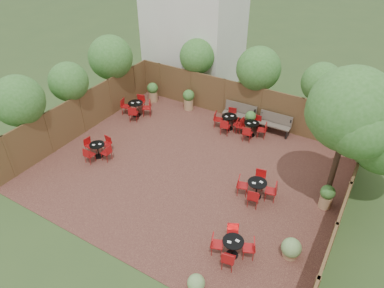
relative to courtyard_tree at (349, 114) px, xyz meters
The scene contains 13 objects.
ground 6.62m from the courtyard_tree, 169.43° to the right, with size 80.00×80.00×0.00m, color #354F23.
courtyard_paving 6.61m from the courtyard_tree, 169.43° to the right, with size 12.00×10.00×0.02m, color #3B1D18.
fence_back 7.23m from the courtyard_tree, 142.96° to the left, with size 12.00×0.08×2.00m, color #53371E.
fence_left 11.70m from the courtyard_tree, behind, with size 0.08×10.00×2.00m, color #53371E.
fence_right 3.07m from the courtyard_tree, 55.23° to the right, with size 0.08×10.00×2.00m, color #53371E.
neighbour_building 12.06m from the courtyard_tree, 144.46° to the left, with size 5.00×4.00×8.00m, color silver.
overhang_foliage 6.62m from the courtyard_tree, 165.59° to the left, with size 15.63×10.29×2.53m.
courtyard_tree is the anchor object (origin of this frame).
park_bench_left 7.14m from the courtyard_tree, 144.98° to the left, with size 1.67×0.61×1.02m.
park_bench_right 5.94m from the courtyard_tree, 132.63° to the left, with size 1.59×0.53×0.98m.
bistro_tables 6.59m from the courtyard_tree, behind, with size 9.67×8.26×0.87m.
planters 7.64m from the courtyard_tree, 157.52° to the left, with size 10.93×4.35×1.12m.
low_shrubs 5.76m from the courtyard_tree, 96.48° to the right, with size 3.11×3.15×0.73m.
Camera 1 is at (6.03, -9.98, 9.47)m, focal length 33.28 mm.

